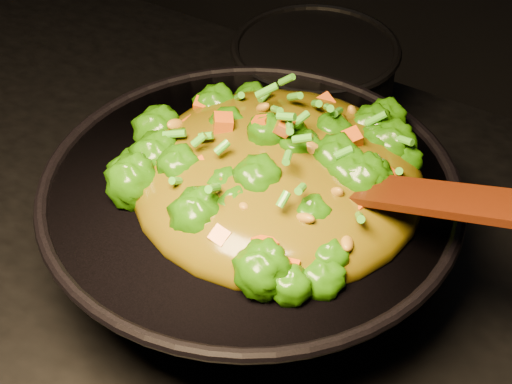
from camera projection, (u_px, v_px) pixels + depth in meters
The scene contains 4 objects.
wok at pixel (251, 227), 0.75m from camera, with size 0.38×0.38×0.11m, color black, non-canonical shape.
stir_fry at pixel (279, 146), 0.69m from camera, with size 0.27×0.27×0.09m, color #236006, non-canonical shape.
spatula at pixel (386, 192), 0.65m from camera, with size 0.27×0.04×0.01m, color #381A07.
back_pot at pixel (314, 83), 0.93m from camera, with size 0.19×0.19×0.11m, color black.
Camera 1 is at (0.37, -0.38, 1.48)m, focal length 55.00 mm.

